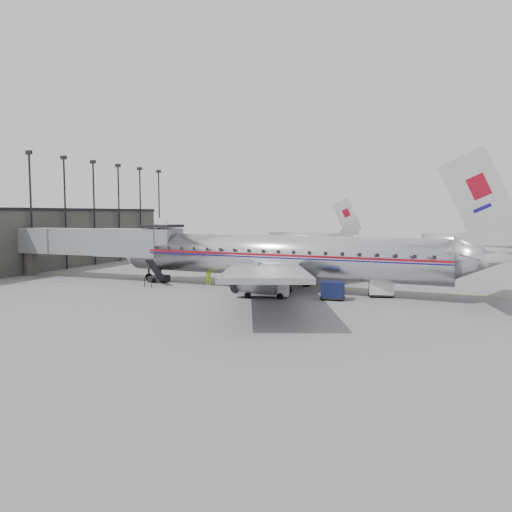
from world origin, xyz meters
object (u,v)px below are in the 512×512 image
Objects in this scene: service_van at (264,285)px; baggage_cart_navy at (333,290)px; airliner at (284,256)px; baggage_cart_white at (381,287)px; ramp_worker at (209,277)px.

service_van reaches higher than baggage_cart_navy.
service_van is (-0.30, -4.94, -2.20)m from airliner.
airliner is 8.60× the size of service_van.
baggage_cart_white is at bearing 9.98° from service_van.
airliner is at bearing -14.64° from ramp_worker.
service_van is 1.91× the size of baggage_cart_white.
service_van is 10.70m from baggage_cart_white.
airliner is at bearing 163.29° from baggage_cart_white.
baggage_cart_navy is 1.15× the size of ramp_worker.
baggage_cart_navy is 4.92m from baggage_cart_white.
ramp_worker is (-8.29, 0.07, -2.40)m from airliner.
baggage_cart_navy is at bearing -30.29° from ramp_worker.
baggage_cart_navy is at bearing -152.57° from baggage_cart_white.
airliner is 22.19× the size of ramp_worker.
service_van is 2.58× the size of ramp_worker.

